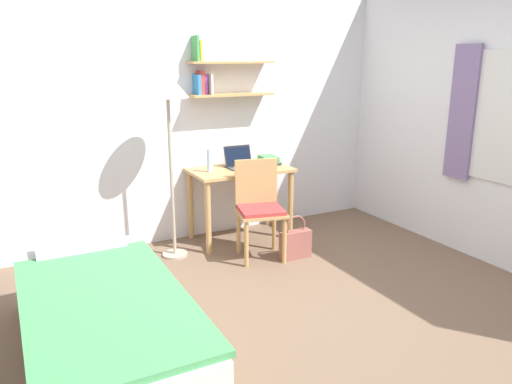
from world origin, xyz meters
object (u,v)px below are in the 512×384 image
book_stack (269,160)px  water_bottle (210,161)px  standing_lamp (168,97)px  bed (104,325)px  laptop (240,162)px  handbag (295,243)px  desk (240,182)px  desk_chair (259,205)px

book_stack → water_bottle: bearing=-177.0°
standing_lamp → bed: bearing=-123.2°
standing_lamp → water_bottle: 0.79m
laptop → handbag: 1.06m
desk → water_bottle: (-0.34, -0.01, 0.26)m
desk_chair → water_bottle: size_ratio=4.00×
laptop → desk: bearing=-112.8°
book_stack → handbag: (-0.13, -0.76, -0.65)m
standing_lamp → handbag: standing_lamp is taller
desk → laptop: (0.03, 0.07, 0.20)m
desk → standing_lamp: bearing=-169.6°
desk → water_bottle: water_bottle is taller
standing_lamp → laptop: 1.09m
book_stack → bed: bearing=-142.3°
bed → desk_chair: bearing=32.3°
standing_lamp → desk: bearing=10.4°
handbag → book_stack: bearing=80.4°
book_stack → desk_chair: bearing=-126.6°
desk → bed: bearing=-137.5°
bed → desk_chair: 1.97m
standing_lamp → handbag: 1.79m
bed → laptop: laptop is taller
desk_chair → water_bottle: (-0.29, 0.51, 0.36)m
bed → water_bottle: 2.16m
laptop → book_stack: 0.33m
book_stack → handbag: bearing=-99.6°
book_stack → standing_lamp: bearing=-171.3°
standing_lamp → handbag: bearing=-30.4°
bed → book_stack: size_ratio=8.47×
desk → laptop: 0.21m
water_bottle → handbag: water_bottle is taller
standing_lamp → handbag: size_ratio=4.06×
desk_chair → desk: bearing=84.5°
desk → handbag: bearing=-72.7°
bed → standing_lamp: bearing=56.8°
water_bottle → book_stack: 0.69m
bed → standing_lamp: (0.93, 1.42, 1.28)m
bed → book_stack: book_stack is taller
desk → water_bottle: 0.42m
standing_lamp → book_stack: (1.13, 0.17, -0.71)m
bed → water_bottle: water_bottle is taller
desk_chair → book_stack: size_ratio=3.84×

